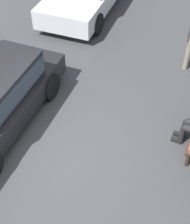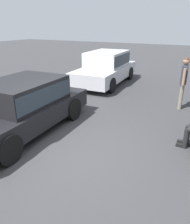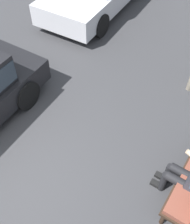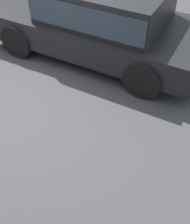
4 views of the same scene
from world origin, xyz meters
The scene contains 4 objects.
ground_plane centered at (0.00, 0.00, 0.00)m, with size 60.00×60.00×0.00m, color #38383A.
parked_car_near centered at (-6.04, -1.91, 0.82)m, with size 4.43×2.04×1.51m.
parked_car_mid centered at (-0.37, -1.67, 0.75)m, with size 4.17×1.99×1.37m.
pedestrian_standing centered at (-4.11, 1.83, 1.02)m, with size 0.55×0.24×1.73m.
Camera 2 is at (3.50, 2.60, 2.70)m, focal length 35.00 mm.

